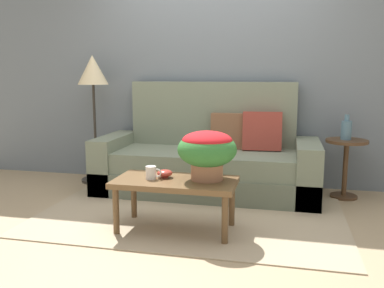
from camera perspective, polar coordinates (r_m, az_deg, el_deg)
The scene contains 11 objects.
ground_plane at distance 3.71m, azimuth -0.29°, elevation -9.94°, with size 14.00×14.00×0.00m, color tan.
wall_back at distance 4.75m, azimuth 3.30°, elevation 11.74°, with size 6.40×0.12×2.84m, color slate.
area_rug at distance 3.71m, azimuth -0.28°, elevation -9.85°, with size 2.67×1.64×0.01m, color tan.
couch at distance 4.38m, azimuth 2.32°, elevation -2.34°, with size 2.28×0.87×1.16m.
coffee_table at distance 3.29m, azimuth -2.32°, elevation -5.82°, with size 0.96×0.49×0.42m.
side_table at distance 4.43m, azimuth 20.49°, elevation -1.81°, with size 0.41×0.41×0.60m.
floor_lamp at distance 4.86m, azimuth -13.51°, elevation 8.46°, with size 0.35×0.35×1.46m.
potted_plant at distance 3.22m, azimuth 2.10°, elevation -0.75°, with size 0.47×0.47×0.39m.
coffee_mug at distance 3.29m, azimuth -5.64°, elevation -3.96°, with size 0.13×0.08×0.10m.
snack_bowl at distance 3.33m, azimuth -3.78°, elevation -4.05°, with size 0.12×0.12×0.06m.
table_vase at distance 4.38m, azimuth 20.54°, elevation 1.89°, with size 0.10×0.10×0.25m.
Camera 1 is at (0.81, -3.40, 1.24)m, focal length 38.60 mm.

